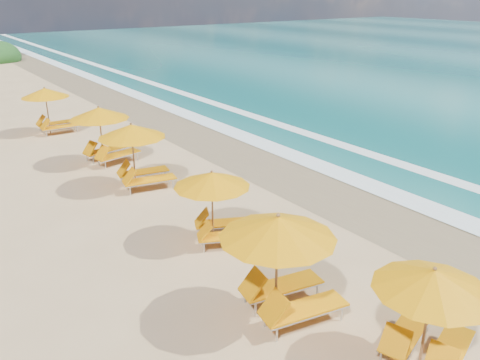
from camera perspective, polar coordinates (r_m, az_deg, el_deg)
The scene contains 9 objects.
ground at distance 16.62m, azimuth 0.00°, elevation -3.86°, with size 160.00×160.00×0.00m, color tan.
wet_sand at distance 19.03m, azimuth 9.85°, elevation -0.82°, with size 4.00×160.00×0.01m, color olive.
surf_foam at distance 20.93m, azimuth 15.10°, elevation 0.87°, with size 4.00×160.00×0.01m.
station_1 at distance 10.52m, azimuth 21.18°, elevation -13.63°, with size 2.89×2.82×2.29m.
station_2 at distance 11.09m, azimuth 5.20°, elevation -9.07°, with size 3.14×3.00×2.62m.
station_3 at distance 14.37m, azimuth -2.53°, elevation -2.53°, with size 2.97×2.96×2.26m.
station_4 at distance 18.77m, azimuth -11.68°, elevation 3.31°, with size 3.04×2.90×2.52m.
station_5 at distance 21.85m, azimuth -15.36°, elevation 5.53°, with size 3.03×2.90×2.52m.
station_6 at distance 27.52m, azimuth -21.05°, elevation 7.89°, with size 2.64×2.44×2.42m.
Camera 1 is at (-8.75, -12.24, 7.05)m, focal length 36.89 mm.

